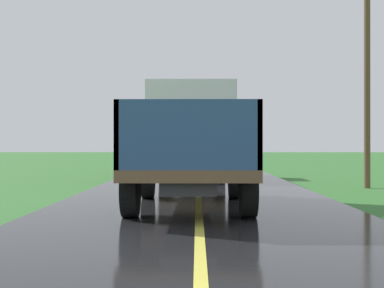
# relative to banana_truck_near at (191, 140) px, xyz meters

# --- Properties ---
(banana_truck_near) EXTENTS (2.38, 5.82, 2.80)m
(banana_truck_near) POSITION_rel_banana_truck_near_xyz_m (0.00, 0.00, 0.00)
(banana_truck_near) COLOR #2D2D30
(banana_truck_near) RESTS_ON road_surface
(banana_truck_far) EXTENTS (2.38, 5.81, 2.80)m
(banana_truck_far) POSITION_rel_banana_truck_near_xyz_m (-0.06, 9.81, -0.02)
(banana_truck_far) COLOR #2D2D30
(banana_truck_far) RESTS_ON road_surface
(utility_pole_roadside) EXTENTS (2.39, 0.20, 7.79)m
(utility_pole_roadside) POSITION_rel_banana_truck_near_xyz_m (5.55, 5.02, 2.76)
(utility_pole_roadside) COLOR brown
(utility_pole_roadside) RESTS_ON ground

